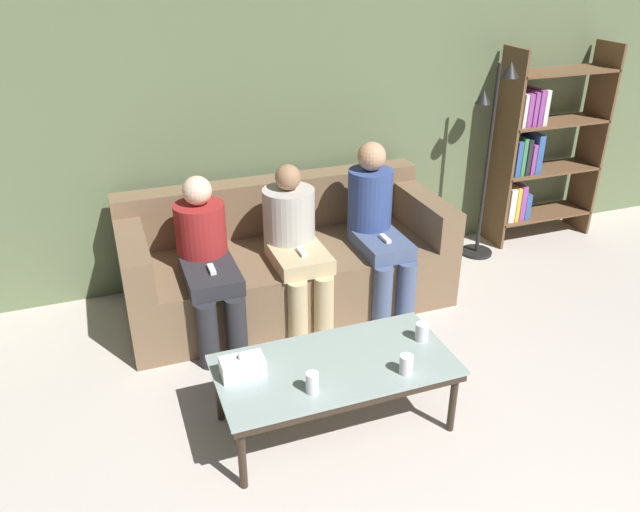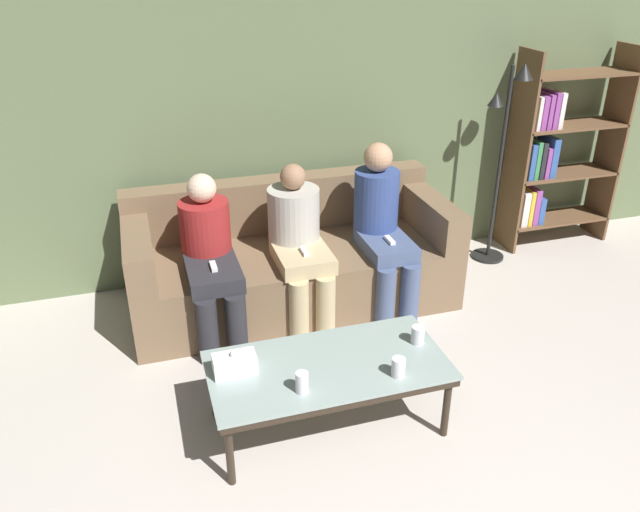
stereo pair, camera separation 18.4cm
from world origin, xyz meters
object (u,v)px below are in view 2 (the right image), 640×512
Objects in this scene: couch at (291,261)px; cup_far_center at (418,335)px; bookshelf at (551,154)px; standing_lamp at (504,145)px; seated_person_mid_right at (382,223)px; coffee_table at (328,370)px; seated_person_mid_left at (298,238)px; seated_person_left_end at (210,253)px; tissue_box at (235,364)px; cup_near_right at (302,382)px; cup_near_left at (398,367)px.

couch reaches higher than cup_far_center.
couch is 1.37× the size of bookshelf.
seated_person_mid_right is (-1.16, -0.39, -0.35)m from standing_lamp.
coffee_table is at bearing -175.65° from cup_far_center.
standing_lamp is 1.84m from seated_person_mid_left.
coffee_table is at bearing -123.34° from seated_person_mid_right.
standing_lamp is 1.48× the size of seated_person_left_end.
coffee_table is at bearing -68.73° from seated_person_left_end.
couch is at bearing 21.90° from seated_person_left_end.
tissue_box is 0.21× the size of seated_person_mid_left.
seated_person_mid_right is (0.60, -0.00, 0.03)m from seated_person_mid_left.
cup_near_right is at bearing -140.77° from standing_lamp.
couch is 20.46× the size of cup_near_right.
coffee_table is (-0.16, -1.37, 0.06)m from couch.
cup_near_left is at bearing -84.54° from couch.
seated_person_mid_left reaches higher than tissue_box.
standing_lamp is at bearing 5.59° from couch.
couch is 0.71m from seated_person_mid_right.
standing_lamp is (-0.56, -0.14, 0.17)m from bookshelf.
seated_person_mid_left reaches higher than seated_person_left_end.
seated_person_left_end is at bearing 111.27° from coffee_table.
seated_person_left_end is at bearing -178.85° from seated_person_mid_right.
couch is 1.88m from standing_lamp.
tissue_box is 0.13× the size of bookshelf.
cup_near_right is at bearing -79.04° from seated_person_left_end.
seated_person_mid_left is (0.16, 1.16, 0.22)m from coffee_table.
seated_person_mid_left is at bearing 59.78° from tissue_box.
seated_person_mid_left reaches higher than coffee_table.
standing_lamp is 2.42m from seated_person_left_end.
couch is 1.59m from cup_near_right.
couch is 1.43× the size of standing_lamp.
bookshelf reaches higher than cup_near_right.
bookshelf is at bearing 40.98° from cup_near_left.
seated_person_left_end is (-2.35, -0.41, -0.39)m from standing_lamp.
couch reaches higher than coffee_table.
seated_person_mid_right reaches higher than couch.
seated_person_mid_right is (-1.71, -0.53, -0.18)m from bookshelf.
standing_lamp is at bearing 18.59° from seated_person_mid_right.
seated_person_left_end is (0.03, 1.06, 0.12)m from tissue_box.
bookshelf reaches higher than cup_far_center.
bookshelf reaches higher than seated_person_mid_right.
seated_person_left_end is at bearing -158.10° from couch.
cup_far_center is 0.06× the size of standing_lamp.
cup_far_center is 2.57m from bookshelf.
cup_far_center is (0.53, 0.04, 0.09)m from coffee_table.
cup_near_left is at bearing -139.02° from bookshelf.
cup_near_left is 0.32m from cup_far_center.
coffee_table is 1.23m from seated_person_left_end.
standing_lamp is (1.91, 1.54, 0.60)m from coffee_table.
seated_person_mid_left is (-0.37, 1.12, 0.13)m from cup_far_center.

